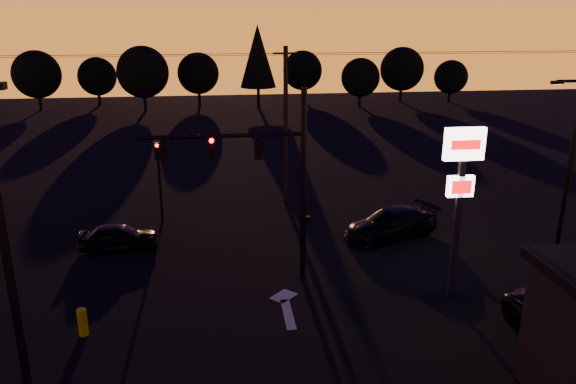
{
  "coord_description": "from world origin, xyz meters",
  "views": [
    {
      "loc": [
        -1.81,
        -17.39,
        10.74
      ],
      "look_at": [
        1.0,
        5.0,
        3.5
      ],
      "focal_mm": 35.0,
      "sensor_mm": 36.0,
      "label": 1
    }
  ],
  "objects_px": {
    "traffic_signal_mast": "(264,166)",
    "streetlight": "(569,159)",
    "parking_lot_light": "(3,233)",
    "car_right": "(391,224)",
    "car_left": "(119,237)",
    "suv_parked": "(574,326)",
    "bollard": "(83,322)",
    "pylon_sign": "(461,178)",
    "secondary_signal": "(159,170)"
  },
  "relations": [
    {
      "from": "secondary_signal",
      "to": "car_left",
      "type": "xyz_separation_m",
      "value": [
        -1.68,
        -3.5,
        -2.23
      ]
    },
    {
      "from": "pylon_sign",
      "to": "bollard",
      "type": "xyz_separation_m",
      "value": [
        -13.75,
        -1.0,
        -4.42
      ]
    },
    {
      "from": "parking_lot_light",
      "to": "car_right",
      "type": "distance_m",
      "value": 18.33
    },
    {
      "from": "traffic_signal_mast",
      "to": "bollard",
      "type": "distance_m",
      "value": 8.73
    },
    {
      "from": "traffic_signal_mast",
      "to": "suv_parked",
      "type": "relative_size",
      "value": 1.73
    },
    {
      "from": "pylon_sign",
      "to": "bollard",
      "type": "bearing_deg",
      "value": -175.85
    },
    {
      "from": "pylon_sign",
      "to": "car_right",
      "type": "distance_m",
      "value": 7.63
    },
    {
      "from": "suv_parked",
      "to": "streetlight",
      "type": "bearing_deg",
      "value": 49.75
    },
    {
      "from": "streetlight",
      "to": "bollard",
      "type": "distance_m",
      "value": 21.62
    },
    {
      "from": "pylon_sign",
      "to": "secondary_signal",
      "type": "bearing_deg",
      "value": 140.23
    },
    {
      "from": "parking_lot_light",
      "to": "suv_parked",
      "type": "xyz_separation_m",
      "value": [
        17.27,
        0.82,
        -4.58
      ]
    },
    {
      "from": "car_right",
      "to": "suv_parked",
      "type": "xyz_separation_m",
      "value": [
        3.22,
        -10.03,
        -0.03
      ]
    },
    {
      "from": "car_right",
      "to": "secondary_signal",
      "type": "bearing_deg",
      "value": -129.06
    },
    {
      "from": "traffic_signal_mast",
      "to": "car_left",
      "type": "bearing_deg",
      "value": 148.78
    },
    {
      "from": "traffic_signal_mast",
      "to": "streetlight",
      "type": "relative_size",
      "value": 1.07
    },
    {
      "from": "suv_parked",
      "to": "traffic_signal_mast",
      "type": "bearing_deg",
      "value": 136.07
    },
    {
      "from": "traffic_signal_mast",
      "to": "bollard",
      "type": "relative_size",
      "value": 8.65
    },
    {
      "from": "streetlight",
      "to": "parking_lot_light",
      "type": "bearing_deg",
      "value": -158.35
    },
    {
      "from": "streetlight",
      "to": "car_right",
      "type": "bearing_deg",
      "value": 162.25
    },
    {
      "from": "traffic_signal_mast",
      "to": "car_right",
      "type": "relative_size",
      "value": 1.73
    },
    {
      "from": "streetlight",
      "to": "bollard",
      "type": "xyz_separation_m",
      "value": [
        -20.66,
        -5.0,
        -3.92
      ]
    },
    {
      "from": "traffic_signal_mast",
      "to": "car_left",
      "type": "height_order",
      "value": "traffic_signal_mast"
    },
    {
      "from": "traffic_signal_mast",
      "to": "suv_parked",
      "type": "distance_m",
      "value": 12.39
    },
    {
      "from": "traffic_signal_mast",
      "to": "secondary_signal",
      "type": "bearing_deg",
      "value": 123.19
    },
    {
      "from": "car_right",
      "to": "suv_parked",
      "type": "bearing_deg",
      "value": -3.81
    },
    {
      "from": "traffic_signal_mast",
      "to": "pylon_sign",
      "type": "relative_size",
      "value": 1.26
    },
    {
      "from": "bollard",
      "to": "car_right",
      "type": "xyz_separation_m",
      "value": [
        13.3,
        7.35,
        0.22
      ]
    },
    {
      "from": "car_left",
      "to": "car_right",
      "type": "height_order",
      "value": "car_right"
    },
    {
      "from": "bollard",
      "to": "parking_lot_light",
      "type": "bearing_deg",
      "value": -102.08
    },
    {
      "from": "car_left",
      "to": "suv_parked",
      "type": "distance_m",
      "value": 19.34
    },
    {
      "from": "secondary_signal",
      "to": "traffic_signal_mast",
      "type": "bearing_deg",
      "value": -56.81
    },
    {
      "from": "secondary_signal",
      "to": "parking_lot_light",
      "type": "bearing_deg",
      "value": -99.79
    },
    {
      "from": "parking_lot_light",
      "to": "car_right",
      "type": "xyz_separation_m",
      "value": [
        14.05,
        10.86,
        -4.55
      ]
    },
    {
      "from": "bollard",
      "to": "car_right",
      "type": "bearing_deg",
      "value": 28.94
    },
    {
      "from": "car_left",
      "to": "traffic_signal_mast",
      "type": "bearing_deg",
      "value": -123.26
    },
    {
      "from": "bollard",
      "to": "suv_parked",
      "type": "distance_m",
      "value": 16.74
    },
    {
      "from": "traffic_signal_mast",
      "to": "suv_parked",
      "type": "bearing_deg",
      "value": -31.99
    },
    {
      "from": "secondary_signal",
      "to": "suv_parked",
      "type": "height_order",
      "value": "secondary_signal"
    },
    {
      "from": "secondary_signal",
      "to": "parking_lot_light",
      "type": "height_order",
      "value": "parking_lot_light"
    },
    {
      "from": "secondary_signal",
      "to": "car_right",
      "type": "distance_m",
      "value": 12.3
    },
    {
      "from": "secondary_signal",
      "to": "car_left",
      "type": "relative_size",
      "value": 1.18
    },
    {
      "from": "secondary_signal",
      "to": "car_left",
      "type": "height_order",
      "value": "secondary_signal"
    },
    {
      "from": "streetlight",
      "to": "bollard",
      "type": "height_order",
      "value": "streetlight"
    },
    {
      "from": "traffic_signal_mast",
      "to": "streetlight",
      "type": "bearing_deg",
      "value": 6.14
    },
    {
      "from": "car_left",
      "to": "streetlight",
      "type": "bearing_deg",
      "value": -98.92
    },
    {
      "from": "parking_lot_light",
      "to": "car_right",
      "type": "height_order",
      "value": "parking_lot_light"
    },
    {
      "from": "traffic_signal_mast",
      "to": "parking_lot_light",
      "type": "distance_m",
      "value": 10.19
    },
    {
      "from": "car_left",
      "to": "car_right",
      "type": "distance_m",
      "value": 13.24
    },
    {
      "from": "traffic_signal_mast",
      "to": "secondary_signal",
      "type": "height_order",
      "value": "traffic_signal_mast"
    },
    {
      "from": "suv_parked",
      "to": "pylon_sign",
      "type": "bearing_deg",
      "value": 115.13
    }
  ]
}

